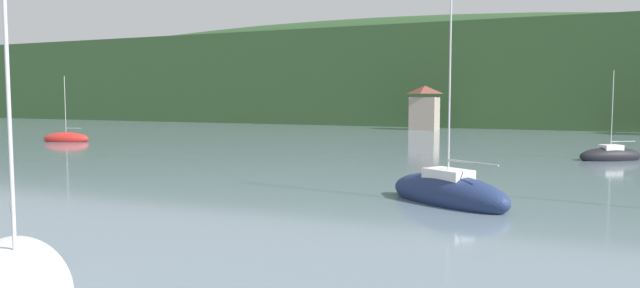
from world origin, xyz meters
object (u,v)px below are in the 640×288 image
object	(u,v)px
sailboat_far_8	(66,139)
sailboat_far_5	(611,156)
sailboat_mid_10	(448,193)
shore_building_west	(424,108)
sailboat_near_7	(16,285)

from	to	relation	value
sailboat_far_8	sailboat_far_5	bearing A→B (deg)	167.88
sailboat_far_8	sailboat_mid_10	world-z (taller)	sailboat_mid_10
shore_building_west	sailboat_far_5	size ratio (longest dim) A/B	0.89
sailboat_mid_10	sailboat_far_5	bearing A→B (deg)	-75.95
sailboat_far_5	sailboat_mid_10	world-z (taller)	sailboat_mid_10
shore_building_west	sailboat_far_5	bearing A→B (deg)	-55.42
sailboat_near_7	sailboat_mid_10	distance (m)	18.22
shore_building_west	sailboat_mid_10	world-z (taller)	sailboat_mid_10
sailboat_far_5	sailboat_near_7	distance (m)	42.55
sailboat_far_8	sailboat_mid_10	bearing A→B (deg)	140.38
sailboat_far_8	sailboat_near_7	bearing A→B (deg)	120.46
sailboat_far_5	sailboat_far_8	distance (m)	52.41
sailboat_mid_10	sailboat_near_7	bearing A→B (deg)	100.64
sailboat_far_8	sailboat_mid_10	distance (m)	49.22
sailboat_near_7	sailboat_far_8	xyz separation A→B (m)	(-38.85, 36.62, -0.09)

